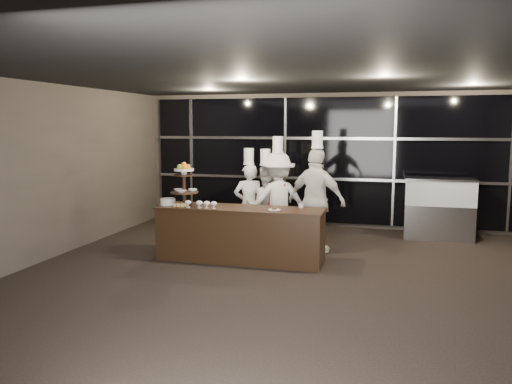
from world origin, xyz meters
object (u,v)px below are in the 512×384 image
(buffet_counter, at_px, (240,234))
(layer_cake, at_px, (168,202))
(chef_a, at_px, (249,203))
(chef_d, at_px, (316,200))
(display_stand, at_px, (184,181))
(chef_b, at_px, (265,205))
(chef_c, at_px, (278,201))
(display_case, at_px, (439,205))

(buffet_counter, distance_m, layer_cake, 1.39)
(chef_a, height_order, chef_d, chef_d)
(display_stand, xyz_separation_m, chef_b, (1.17, 1.08, -0.55))
(chef_a, bearing_deg, chef_c, -9.08)
(display_case, height_order, chef_d, chef_d)
(display_case, relative_size, chef_a, 0.73)
(chef_c, bearing_deg, chef_d, -11.54)
(chef_d, bearing_deg, chef_c, 168.46)
(display_case, xyz_separation_m, chef_b, (-3.22, -1.55, 0.11))
(layer_cake, relative_size, chef_c, 0.14)
(display_case, xyz_separation_m, chef_d, (-2.23, -1.77, 0.27))
(chef_b, bearing_deg, display_stand, -137.16)
(chef_d, bearing_deg, display_stand, -158.24)
(layer_cake, bearing_deg, buffet_counter, 2.22)
(display_case, distance_m, chef_d, 2.86)
(display_stand, bearing_deg, display_case, 30.96)
(display_stand, distance_m, display_case, 5.16)
(chef_a, distance_m, chef_b, 0.33)
(buffet_counter, relative_size, chef_a, 1.52)
(display_case, relative_size, chef_c, 0.65)
(buffet_counter, relative_size, chef_c, 1.36)
(buffet_counter, distance_m, chef_c, 1.18)
(display_stand, height_order, chef_b, chef_b)
(display_stand, distance_m, chef_c, 1.80)
(chef_c, bearing_deg, display_case, 28.58)
(layer_cake, distance_m, display_case, 5.40)
(chef_c, distance_m, chef_d, 0.76)
(display_stand, xyz_separation_m, chef_d, (2.16, 0.86, -0.38))
(buffet_counter, bearing_deg, chef_a, 98.17)
(buffet_counter, height_order, chef_a, chef_a)
(buffet_counter, xyz_separation_m, chef_c, (0.42, 1.02, 0.44))
(display_stand, bearing_deg, chef_d, 21.76)
(chef_b, bearing_deg, layer_cake, -142.12)
(buffet_counter, distance_m, display_stand, 1.33)
(chef_a, height_order, chef_c, chef_c)
(chef_b, height_order, chef_d, chef_d)
(buffet_counter, bearing_deg, display_case, 37.85)
(display_stand, height_order, display_case, display_stand)
(buffet_counter, bearing_deg, display_stand, -179.99)
(chef_b, bearing_deg, chef_c, -15.05)
(layer_cake, bearing_deg, display_stand, 9.80)
(display_case, bearing_deg, chef_a, -156.74)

